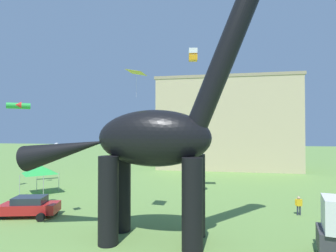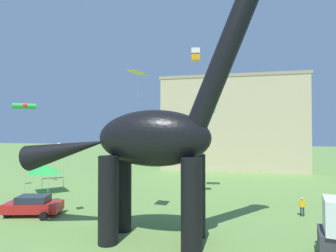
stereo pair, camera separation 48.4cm
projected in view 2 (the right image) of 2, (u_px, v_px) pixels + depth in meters
dinosaur_sculpture at (152, 138)px, 16.92m from camera, size 16.33×3.46×17.06m
parked_sedan_left at (33, 205)px, 21.61m from camera, size 4.50×2.72×1.55m
person_far_spectator at (302, 205)px, 21.42m from camera, size 0.55×0.24×1.47m
festival_canopy_tent at (45, 169)px, 29.61m from camera, size 3.15×3.15×3.00m
kite_near_high at (24, 106)px, 33.66m from camera, size 2.62×2.71×0.76m
kite_far_left at (208, 111)px, 30.44m from camera, size 1.78×1.30×2.22m
kite_mid_center at (195, 55)px, 24.73m from camera, size 0.86×0.86×1.07m
kite_mid_left at (57, 144)px, 20.84m from camera, size 0.84×0.85×0.25m
kite_high_left at (137, 73)px, 19.91m from camera, size 1.21×1.60×1.93m
background_building_block at (232, 123)px, 48.47m from camera, size 24.19×8.23×15.94m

